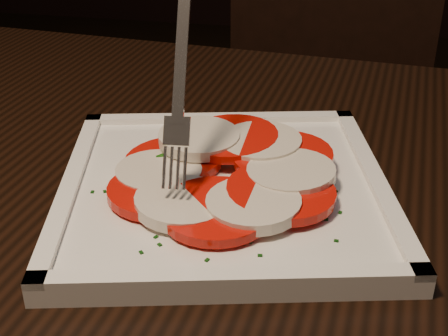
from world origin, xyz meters
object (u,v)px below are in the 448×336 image
table (257,287)px  plate (224,191)px  fork (183,65)px  chair (319,111)px

table → plate: bearing=-170.2°
plate → fork: (-0.03, 0.00, 0.11)m
chair → plate: chair is taller
table → plate: 0.11m
plate → chair: bearing=86.0°
plate → fork: size_ratio=1.72×
fork → chair: bearing=78.2°
table → chair: chair is taller
chair → plate: size_ratio=3.33×
table → plate: plate is taller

